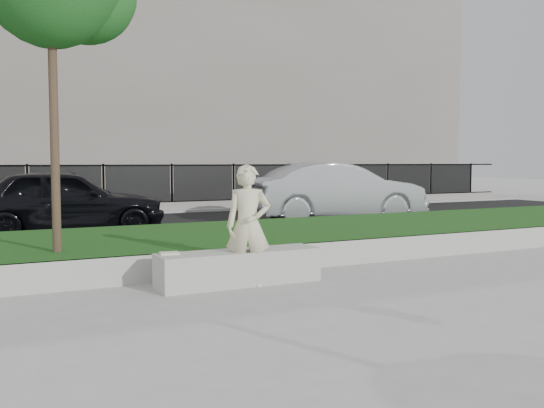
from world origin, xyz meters
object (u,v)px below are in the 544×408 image
man (248,226)px  car_silver (336,192)px  car_dark (65,201)px  book (169,253)px  stone_bench (239,267)px

man → car_silver: bearing=72.4°
man → car_dark: (-1.39, 6.85, -0.03)m
car_dark → man: bearing=-162.3°
book → stone_bench: bearing=0.7°
stone_bench → man: man is taller
stone_bench → car_silver: 8.90m
stone_bench → car_dark: 6.85m
car_dark → car_silver: size_ratio=0.90×
book → car_dark: size_ratio=0.06×
stone_bench → book: 0.99m
book → car_silver: 9.47m
man → book: 1.11m
man → car_silver: size_ratio=0.33×
book → car_silver: (6.85, 6.52, 0.37)m
car_silver → stone_bench: bearing=146.8°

